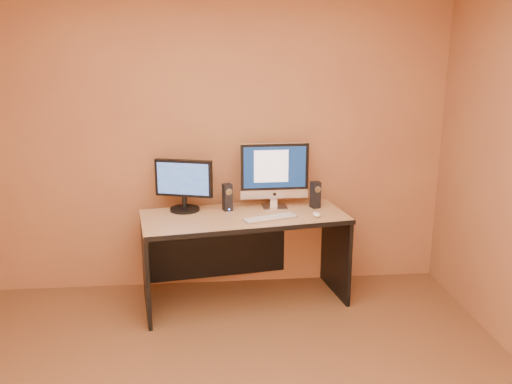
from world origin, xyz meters
TOP-DOWN VIEW (x-y plane):
  - walls at (0.00, 0.00)m, footprint 4.00×4.00m
  - desk at (0.21, 1.60)m, footprint 1.74×0.96m
  - imac at (0.48, 1.78)m, footprint 0.59×0.23m
  - second_monitor at (-0.28, 1.77)m, footprint 0.54×0.38m
  - speaker_left at (0.08, 1.74)m, footprint 0.09×0.09m
  - speaker_right at (0.82, 1.75)m, footprint 0.09×0.09m
  - keyboard at (0.41, 1.47)m, footprint 0.46×0.26m
  - mouse at (0.79, 1.51)m, footprint 0.07×0.11m
  - cable_a at (0.51, 1.92)m, footprint 0.12×0.20m
  - cable_b at (0.45, 1.90)m, footprint 0.09×0.17m

SIDE VIEW (x-z plane):
  - desk at x=0.21m, z-range 0.00..0.76m
  - cable_a at x=0.51m, z-range 0.76..0.77m
  - cable_b at x=0.45m, z-range 0.76..0.77m
  - keyboard at x=0.41m, z-range 0.76..0.78m
  - mouse at x=0.79m, z-range 0.76..0.80m
  - speaker_left at x=0.08m, z-range 0.76..0.99m
  - speaker_right at x=0.82m, z-range 0.76..0.99m
  - second_monitor at x=-0.28m, z-range 0.76..1.19m
  - imac at x=0.48m, z-range 0.76..1.33m
  - walls at x=0.00m, z-range 0.00..2.60m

